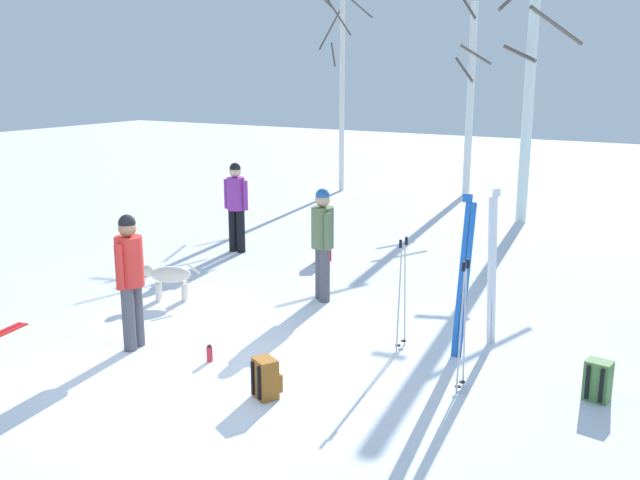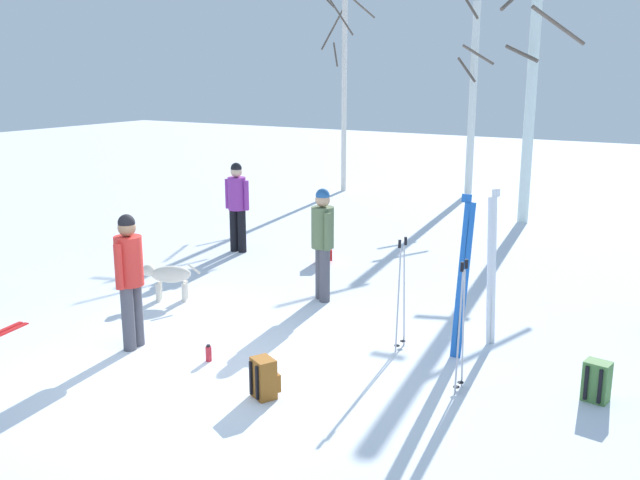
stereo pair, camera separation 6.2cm
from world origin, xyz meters
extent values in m
plane|color=white|center=(0.00, 0.00, 0.00)|extent=(60.00, 60.00, 0.00)
cylinder|color=black|center=(-2.84, 4.65, 0.41)|extent=(0.16, 0.16, 0.82)
cylinder|color=black|center=(-3.02, 4.64, 0.41)|extent=(0.16, 0.16, 0.82)
cylinder|color=purple|center=(-2.93, 4.65, 1.13)|extent=(0.34, 0.34, 0.62)
sphere|color=beige|center=(-2.93, 4.65, 1.55)|extent=(0.22, 0.22, 0.22)
sphere|color=black|center=(-2.93, 4.65, 1.61)|extent=(0.21, 0.21, 0.21)
cylinder|color=purple|center=(-2.72, 4.66, 1.11)|extent=(0.10, 0.10, 0.56)
cylinder|color=purple|center=(-3.14, 4.64, 1.11)|extent=(0.10, 0.10, 0.56)
cylinder|color=#4C4C56|center=(0.03, 2.88, 0.41)|extent=(0.16, 0.16, 0.82)
cylinder|color=#4C4C56|center=(-0.11, 2.99, 0.41)|extent=(0.16, 0.16, 0.82)
cylinder|color=#566B47|center=(-0.04, 2.93, 1.13)|extent=(0.34, 0.34, 0.62)
sphere|color=tan|center=(-0.04, 2.93, 1.55)|extent=(0.22, 0.22, 0.22)
sphere|color=#265999|center=(-0.04, 2.93, 1.61)|extent=(0.21, 0.21, 0.21)
cylinder|color=#566B47|center=(0.12, 2.80, 1.11)|extent=(0.10, 0.10, 0.56)
cylinder|color=#566B47|center=(-0.20, 3.07, 1.11)|extent=(0.10, 0.10, 0.56)
cylinder|color=#4C4C56|center=(-1.11, -0.01, 0.41)|extent=(0.16, 0.16, 0.82)
cylinder|color=#4C4C56|center=(-1.15, 0.17, 0.41)|extent=(0.16, 0.16, 0.82)
cylinder|color=red|center=(-1.13, 0.08, 1.13)|extent=(0.34, 0.34, 0.62)
sphere|color=#997051|center=(-1.13, 0.08, 1.55)|extent=(0.22, 0.22, 0.22)
sphere|color=black|center=(-1.13, 0.08, 1.61)|extent=(0.21, 0.21, 0.21)
cylinder|color=red|center=(-1.09, -0.13, 1.11)|extent=(0.10, 0.10, 0.56)
cylinder|color=red|center=(-1.17, 0.29, 1.11)|extent=(0.10, 0.10, 0.56)
ellipsoid|color=beige|center=(-2.00, 1.75, 0.41)|extent=(0.63, 0.50, 0.26)
sphere|color=beige|center=(-2.29, 1.57, 0.48)|extent=(0.18, 0.18, 0.18)
ellipsoid|color=beige|center=(-2.34, 1.54, 0.46)|extent=(0.12, 0.10, 0.06)
cylinder|color=beige|center=(-1.70, 1.94, 0.49)|extent=(0.18, 0.13, 0.17)
cylinder|color=beige|center=(-2.13, 1.58, 0.14)|extent=(0.07, 0.07, 0.28)
cylinder|color=beige|center=(-2.21, 1.71, 0.14)|extent=(0.07, 0.07, 0.28)
cylinder|color=beige|center=(-1.79, 1.79, 0.14)|extent=(0.07, 0.07, 0.28)
cylinder|color=beige|center=(-1.88, 1.92, 0.14)|extent=(0.07, 0.07, 0.28)
cube|color=blue|center=(2.50, 1.84, 0.97)|extent=(0.17, 0.02, 1.94)
cube|color=blue|center=(2.50, 1.84, 1.98)|extent=(0.06, 0.02, 0.10)
cube|color=blue|center=(2.56, 1.84, 0.97)|extent=(0.17, 0.02, 1.94)
cube|color=blue|center=(2.56, 1.84, 1.98)|extent=(0.06, 0.02, 0.10)
cube|color=white|center=(2.67, 2.42, 0.96)|extent=(0.10, 0.15, 1.92)
cube|color=white|center=(2.67, 2.42, 1.96)|extent=(0.05, 0.06, 0.10)
cube|color=white|center=(2.70, 2.47, 0.96)|extent=(0.10, 0.15, 1.92)
cube|color=white|center=(2.70, 2.47, 1.96)|extent=(0.05, 0.06, 0.10)
cylinder|color=#B2B2BC|center=(1.78, 1.84, 0.66)|extent=(0.02, 0.10, 1.33)
cylinder|color=black|center=(1.78, 1.84, 1.38)|extent=(0.04, 0.04, 0.10)
cylinder|color=black|center=(1.78, 1.84, 0.07)|extent=(0.07, 0.07, 0.01)
cylinder|color=#B2B2BC|center=(1.78, 1.66, 0.66)|extent=(0.02, 0.10, 1.33)
cylinder|color=black|center=(1.78, 1.66, 1.38)|extent=(0.04, 0.04, 0.10)
cylinder|color=black|center=(1.78, 1.66, 0.07)|extent=(0.07, 0.07, 0.01)
cylinder|color=#B2B2BC|center=(2.84, 1.04, 0.69)|extent=(0.02, 0.10, 1.37)
cylinder|color=black|center=(2.84, 1.04, 1.42)|extent=(0.04, 0.04, 0.10)
cylinder|color=black|center=(2.84, 1.04, 0.07)|extent=(0.07, 0.07, 0.01)
cylinder|color=#B2B2BC|center=(2.84, 0.90, 0.69)|extent=(0.02, 0.10, 1.37)
cylinder|color=black|center=(2.84, 0.90, 1.42)|extent=(0.04, 0.04, 0.10)
cylinder|color=black|center=(2.84, 0.90, 0.07)|extent=(0.07, 0.07, 0.01)
cube|color=red|center=(-1.11, 4.78, 0.22)|extent=(0.31, 0.33, 0.44)
cube|color=red|center=(-1.00, 4.84, 0.15)|extent=(0.15, 0.20, 0.20)
cube|color=black|center=(-1.17, 4.65, 0.22)|extent=(0.04, 0.04, 0.37)
cube|color=black|center=(-1.25, 4.78, 0.22)|extent=(0.04, 0.04, 0.37)
cube|color=#99591E|center=(1.09, -0.25, 0.22)|extent=(0.32, 0.30, 0.44)
cube|color=#99591E|center=(1.15, -0.13, 0.15)|extent=(0.20, 0.14, 0.20)
cube|color=black|center=(1.11, -0.38, 0.22)|extent=(0.04, 0.04, 0.37)
cube|color=black|center=(0.98, -0.32, 0.22)|extent=(0.04, 0.04, 0.37)
cube|color=#4C7F3F|center=(4.17, 1.48, 0.22)|extent=(0.29, 0.23, 0.44)
cube|color=#4C7F3F|center=(4.19, 1.61, 0.15)|extent=(0.20, 0.09, 0.20)
cube|color=black|center=(4.22, 1.36, 0.22)|extent=(0.04, 0.03, 0.37)
cube|color=black|center=(4.08, 1.38, 0.22)|extent=(0.04, 0.03, 0.37)
cylinder|color=red|center=(-0.04, 0.21, 0.09)|extent=(0.07, 0.07, 0.18)
cylinder|color=black|center=(-0.04, 0.21, 0.19)|extent=(0.05, 0.05, 0.02)
cylinder|color=silver|center=(-4.57, 11.83, 2.83)|extent=(0.14, 0.14, 5.66)
cylinder|color=brown|center=(-4.76, 11.67, 3.80)|extent=(0.39, 0.44, 0.66)
cylinder|color=brown|center=(-5.01, 11.94, 4.50)|extent=(0.27, 0.91, 1.17)
cylinder|color=brown|center=(-4.52, 11.44, 4.83)|extent=(0.83, 0.16, 1.12)
cylinder|color=silver|center=(-1.24, 12.95, 2.57)|extent=(0.20, 0.20, 5.14)
cylinder|color=brown|center=(-1.02, 12.60, 3.77)|extent=(0.77, 0.51, 0.54)
cylinder|color=brown|center=(-1.35, 12.67, 3.39)|extent=(0.63, 0.30, 0.66)
cylinder|color=silver|center=(1.05, 10.11, 3.05)|extent=(0.24, 0.24, 6.11)
cylinder|color=brown|center=(0.89, 9.72, 3.74)|extent=(0.83, 0.40, 0.40)
cylinder|color=brown|center=(1.62, 9.70, 4.29)|extent=(0.91, 1.23, 0.78)
camera|label=1|loc=(5.16, -6.05, 3.44)|focal=40.18mm
camera|label=2|loc=(5.22, -6.02, 3.44)|focal=40.18mm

